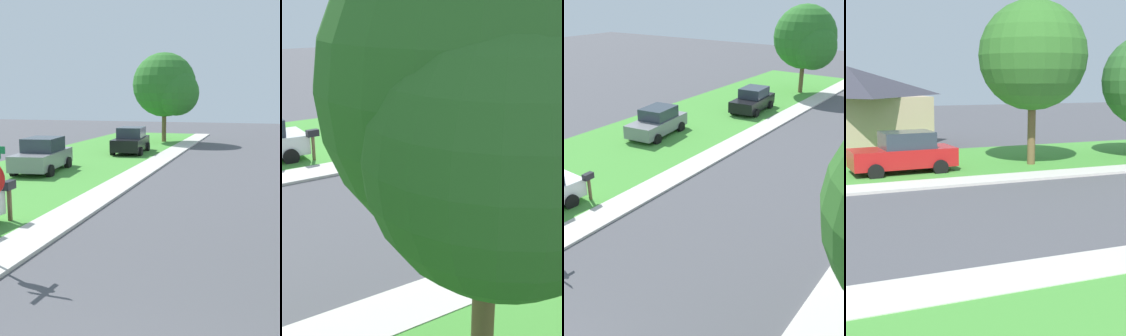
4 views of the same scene
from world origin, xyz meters
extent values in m
cube|color=beige|center=(-4.70, 12.00, 0.05)|extent=(1.40, 56.00, 0.10)
cube|color=#479338|center=(-9.40, 12.00, 0.04)|extent=(8.00, 56.00, 0.08)
cylinder|color=black|center=(-8.08, 22.92, 0.32)|extent=(0.30, 0.66, 0.64)
cylinder|color=black|center=(-6.22, 7.05, 0.32)|extent=(0.28, 0.65, 0.64)
cube|color=gray|center=(-9.44, 16.17, 0.70)|extent=(2.31, 4.49, 0.76)
cube|color=#2D3842|center=(-9.47, 16.36, 1.42)|extent=(1.84, 2.28, 0.68)
cylinder|color=black|center=(-8.39, 14.95, 0.32)|extent=(0.32, 0.66, 0.64)
cylinder|color=black|center=(-10.17, 14.73, 0.32)|extent=(0.32, 0.66, 0.64)
cylinder|color=black|center=(-8.71, 17.60, 0.32)|extent=(0.32, 0.66, 0.64)
cylinder|color=black|center=(-10.50, 17.38, 0.32)|extent=(0.32, 0.66, 0.64)
cylinder|color=brown|center=(7.20, 5.27, 1.62)|extent=(0.36, 0.36, 3.24)
sphere|color=#316A26|center=(7.20, 5.27, 4.93)|extent=(4.82, 4.82, 4.82)
sphere|color=#316A26|center=(8.29, 4.55, 4.32)|extent=(3.37, 3.37, 3.37)
cube|color=brown|center=(-6.09, 7.94, 0.53)|extent=(0.10, 0.10, 1.05)
cube|color=black|center=(-6.09, 7.94, 1.18)|extent=(0.26, 0.49, 0.26)
camera|label=1|loc=(1.26, -3.34, 3.84)|focal=46.74mm
camera|label=2|loc=(12.43, 0.58, 5.95)|focal=54.89mm
camera|label=3|loc=(7.12, -2.32, 8.51)|focal=44.73mm
camera|label=4|loc=(-13.26, 15.69, 3.90)|focal=54.40mm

